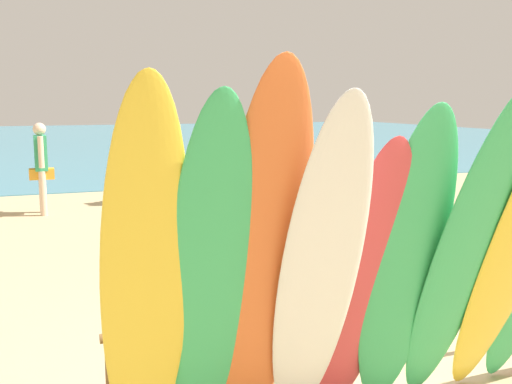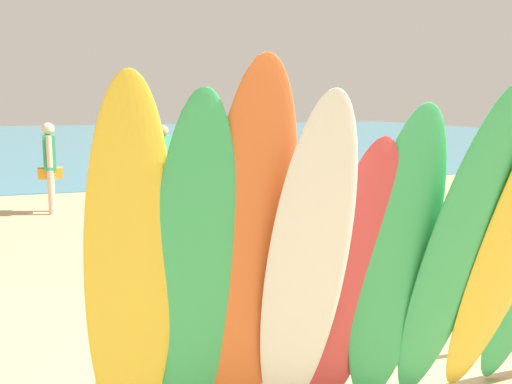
# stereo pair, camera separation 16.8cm
# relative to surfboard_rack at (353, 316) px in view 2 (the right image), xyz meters

# --- Properties ---
(ground) EXTENTS (60.00, 60.00, 0.00)m
(ground) POSITION_rel_surfboard_rack_xyz_m (0.00, 14.00, -0.52)
(ground) COLOR tan
(ocean_water) EXTENTS (60.00, 40.00, 0.02)m
(ocean_water) POSITION_rel_surfboard_rack_xyz_m (0.00, 30.43, -0.51)
(ocean_water) COLOR teal
(ocean_water) RESTS_ON ground
(surfboard_rack) EXTENTS (3.79, 0.07, 0.64)m
(surfboard_rack) POSITION_rel_surfboard_rack_xyz_m (0.00, 0.00, 0.00)
(surfboard_rack) COLOR brown
(surfboard_rack) RESTS_ON ground
(surfboard_yellow_0) EXTENTS (0.50, 0.76, 2.27)m
(surfboard_yellow_0) POSITION_rel_surfboard_rack_xyz_m (-1.69, -0.60, 0.61)
(surfboard_yellow_0) COLOR yellow
(surfboard_yellow_0) RESTS_ON ground
(surfboard_green_1) EXTENTS (0.50, 0.83, 2.19)m
(surfboard_green_1) POSITION_rel_surfboard_rack_xyz_m (-1.34, -0.59, 0.57)
(surfboard_green_1) COLOR #38B266
(surfboard_green_1) RESTS_ON ground
(surfboard_orange_2) EXTENTS (0.58, 0.89, 2.36)m
(surfboard_orange_2) POSITION_rel_surfboard_rack_xyz_m (-1.02, -0.62, 0.65)
(surfboard_orange_2) COLOR orange
(surfboard_orange_2) RESTS_ON ground
(surfboard_white_3) EXTENTS (0.56, 0.95, 2.19)m
(surfboard_white_3) POSITION_rel_surfboard_rack_xyz_m (-0.70, -0.70, 0.57)
(surfboard_white_3) COLOR white
(surfboard_white_3) RESTS_ON ground
(surfboard_red_4) EXTENTS (0.53, 0.73, 1.93)m
(surfboard_red_4) POSITION_rel_surfboard_rack_xyz_m (-0.33, -0.56, 0.44)
(surfboard_red_4) COLOR #D13D42
(surfboard_red_4) RESTS_ON ground
(surfboard_green_5) EXTENTS (0.58, 0.76, 2.12)m
(surfboard_green_5) POSITION_rel_surfboard_rack_xyz_m (-0.05, -0.61, 0.53)
(surfboard_green_5) COLOR #38B266
(surfboard_green_5) RESTS_ON ground
(surfboard_green_6) EXTENTS (0.53, 0.96, 2.22)m
(surfboard_green_6) POSITION_rel_surfboard_rack_xyz_m (0.32, -0.71, 0.59)
(surfboard_green_6) COLOR #38B266
(surfboard_green_6) RESTS_ON ground
(beachgoer_photographing) EXTENTS (0.45, 0.65, 1.71)m
(beachgoer_photographing) POSITION_rel_surfboard_rack_xyz_m (-2.16, 7.96, 0.46)
(beachgoer_photographing) COLOR beige
(beachgoer_photographing) RESTS_ON ground
(beachgoer_by_water) EXTENTS (0.42, 0.54, 1.62)m
(beachgoer_by_water) POSITION_rel_surfboard_rack_xyz_m (0.08, 8.43, 0.41)
(beachgoer_by_water) COLOR tan
(beachgoer_by_water) RESTS_ON ground
(beachgoer_near_rack) EXTENTS (0.40, 0.54, 1.54)m
(beachgoer_near_rack) POSITION_rel_surfboard_rack_xyz_m (1.20, 4.00, 0.36)
(beachgoer_near_rack) COLOR brown
(beachgoer_near_rack) RESTS_ON ground
(distant_boat) EXTENTS (4.55, 1.97, 0.36)m
(distant_boat) POSITION_rel_surfboard_rack_xyz_m (7.07, 21.74, -0.36)
(distant_boat) COLOR #4C515B
(distant_boat) RESTS_ON ground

